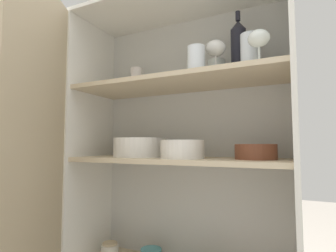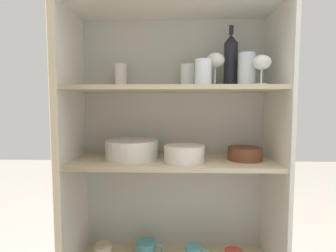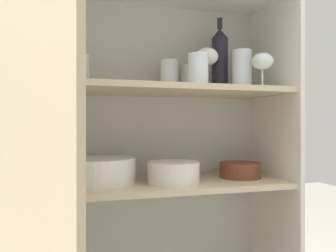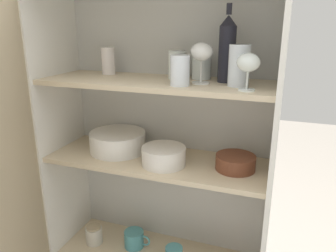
{
  "view_description": "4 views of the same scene",
  "coord_description": "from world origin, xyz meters",
  "px_view_note": "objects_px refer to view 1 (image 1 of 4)",
  "views": [
    {
      "loc": [
        0.47,
        -0.9,
        0.89
      ],
      "look_at": [
        -0.03,
        0.15,
        0.98
      ],
      "focal_mm": 28.0,
      "sensor_mm": 36.0,
      "label": 1
    },
    {
      "loc": [
        0.01,
        -1.06,
        1.09
      ],
      "look_at": [
        -0.03,
        0.2,
        0.99
      ],
      "focal_mm": 28.0,
      "sensor_mm": 36.0,
      "label": 2
    },
    {
      "loc": [
        -0.28,
        -0.98,
        1.04
      ],
      "look_at": [
        0.05,
        0.18,
        1.04
      ],
      "focal_mm": 35.0,
      "sensor_mm": 36.0,
      "label": 3
    },
    {
      "loc": [
        0.49,
        -1.05,
        1.39
      ],
      "look_at": [
        0.04,
        0.2,
        0.98
      ],
      "focal_mm": 35.0,
      "sensor_mm": 36.0,
      "label": 4
    }
  ],
  "objects_px": {
    "plate_stack_white": "(140,147)",
    "serving_bowl_small": "(256,151)",
    "wine_bottle": "(239,48)",
    "mixing_bowl_large": "(182,149)"
  },
  "relations": [
    {
      "from": "mixing_bowl_large",
      "to": "plate_stack_white",
      "type": "bearing_deg",
      "value": 164.09
    },
    {
      "from": "plate_stack_white",
      "to": "mixing_bowl_large",
      "type": "relative_size",
      "value": 1.38
    },
    {
      "from": "plate_stack_white",
      "to": "serving_bowl_small",
      "type": "distance_m",
      "value": 0.54
    },
    {
      "from": "wine_bottle",
      "to": "mixing_bowl_large",
      "type": "relative_size",
      "value": 1.58
    },
    {
      "from": "plate_stack_white",
      "to": "mixing_bowl_large",
      "type": "xyz_separation_m",
      "value": [
        0.25,
        -0.07,
        -0.0
      ]
    },
    {
      "from": "wine_bottle",
      "to": "plate_stack_white",
      "type": "distance_m",
      "value": 0.63
    },
    {
      "from": "wine_bottle",
      "to": "plate_stack_white",
      "type": "relative_size",
      "value": 1.14
    },
    {
      "from": "plate_stack_white",
      "to": "serving_bowl_small",
      "type": "bearing_deg",
      "value": -2.06
    },
    {
      "from": "wine_bottle",
      "to": "serving_bowl_small",
      "type": "bearing_deg",
      "value": -35.06
    },
    {
      "from": "mixing_bowl_large",
      "to": "wine_bottle",
      "type": "bearing_deg",
      "value": 23.8
    }
  ]
}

